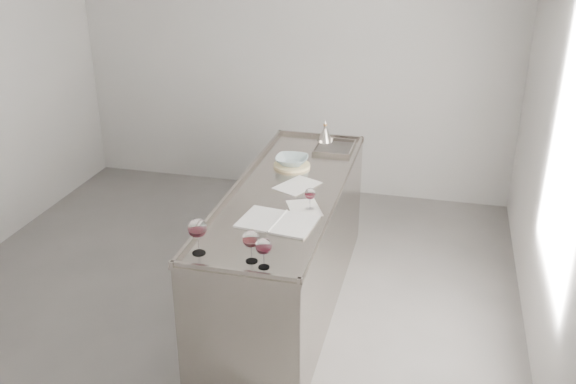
% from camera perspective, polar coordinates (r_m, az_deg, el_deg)
% --- Properties ---
extents(room_shell, '(4.54, 5.04, 2.84)m').
position_cam_1_polar(room_shell, '(4.28, -7.58, 4.95)').
color(room_shell, '#575452').
rests_on(room_shell, ground).
extents(counter, '(0.77, 2.42, 0.97)m').
position_cam_1_polar(counter, '(4.78, -0.06, -4.93)').
color(counter, gray).
rests_on(counter, ground).
extents(wine_glass_left, '(0.11, 0.11, 0.22)m').
position_cam_1_polar(wine_glass_left, '(3.71, -8.05, -3.29)').
color(wine_glass_left, white).
rests_on(wine_glass_left, counter).
extents(wine_glass_middle, '(0.10, 0.10, 0.19)m').
position_cam_1_polar(wine_glass_middle, '(3.60, -3.30, -4.26)').
color(wine_glass_middle, white).
rests_on(wine_glass_middle, counter).
extents(wine_glass_right, '(0.09, 0.09, 0.18)m').
position_cam_1_polar(wine_glass_right, '(3.55, -2.19, -4.91)').
color(wine_glass_right, white).
rests_on(wine_glass_right, counter).
extents(wine_glass_small, '(0.07, 0.07, 0.15)m').
position_cam_1_polar(wine_glass_small, '(4.23, 1.98, -0.23)').
color(wine_glass_small, white).
rests_on(wine_glass_small, counter).
extents(notebook, '(0.51, 0.39, 0.02)m').
position_cam_1_polar(notebook, '(4.09, -0.94, -2.66)').
color(notebook, silver).
rests_on(notebook, counter).
extents(loose_paper_top, '(0.30, 0.34, 0.00)m').
position_cam_1_polar(loose_paper_top, '(4.28, 1.46, -1.44)').
color(loose_paper_top, silver).
rests_on(loose_paper_top, counter).
extents(loose_paper_under, '(0.34, 0.39, 0.00)m').
position_cam_1_polar(loose_paper_under, '(4.63, 0.85, 0.59)').
color(loose_paper_under, silver).
rests_on(loose_paper_under, counter).
extents(trivet, '(0.35, 0.35, 0.02)m').
position_cam_1_polar(trivet, '(4.98, 0.34, 2.39)').
color(trivet, beige).
rests_on(trivet, counter).
extents(ceramic_bowl, '(0.26, 0.26, 0.06)m').
position_cam_1_polar(ceramic_bowl, '(4.96, 0.34, 2.82)').
color(ceramic_bowl, '#96ABAE').
rests_on(ceramic_bowl, trivet).
extents(wine_funnel, '(0.13, 0.13, 0.20)m').
position_cam_1_polar(wine_funnel, '(5.52, 3.30, 5.09)').
color(wine_funnel, '#B3A99F').
rests_on(wine_funnel, counter).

